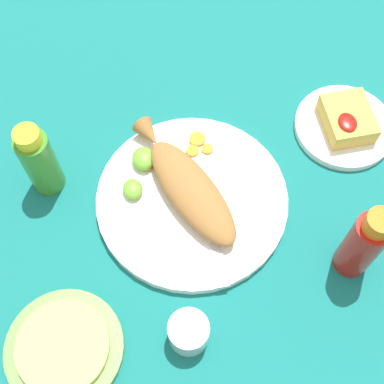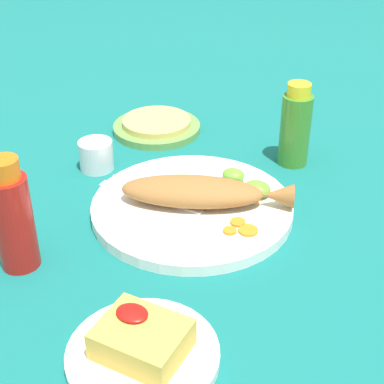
{
  "view_description": "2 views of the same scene",
  "coord_description": "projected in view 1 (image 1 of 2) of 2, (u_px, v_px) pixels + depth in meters",
  "views": [
    {
      "loc": [
        0.38,
        -0.08,
        0.8
      ],
      "look_at": [
        0.0,
        0.0,
        0.04
      ],
      "focal_mm": 50.0,
      "sensor_mm": 36.0,
      "label": 1
    },
    {
      "loc": [
        -0.36,
        0.68,
        0.51
      ],
      "look_at": [
        0.0,
        0.0,
        0.04
      ],
      "focal_mm": 55.0,
      "sensor_mm": 36.0,
      "label": 2
    }
  ],
  "objects": [
    {
      "name": "main_plate",
      "position": [
        192.0,
        200.0,
        0.88
      ],
      "size": [
        0.32,
        0.32,
        0.02
      ],
      "primitive_type": "cylinder",
      "color": "white",
      "rests_on": "ground_plane"
    },
    {
      "name": "fork_near",
      "position": [
        213.0,
        239.0,
        0.84
      ],
      "size": [
        0.19,
        0.02,
        0.0
      ],
      "rotation": [
        0.0,
        0.0,
        6.27
      ],
      "color": "silver",
      "rests_on": "main_plate"
    },
    {
      "name": "carrot_slice_extra",
      "position": [
        151.0,
        162.0,
        0.9
      ],
      "size": [
        0.03,
        0.03,
        0.0
      ],
      "primitive_type": "cylinder",
      "color": "orange",
      "rests_on": "main_plate"
    },
    {
      "name": "carrot_slice_mid",
      "position": [
        207.0,
        149.0,
        0.91
      ],
      "size": [
        0.02,
        0.02,
        0.0
      ],
      "primitive_type": "cylinder",
      "color": "orange",
      "rests_on": "main_plate"
    },
    {
      "name": "lime_wedge_main",
      "position": [
        143.0,
        159.0,
        0.89
      ],
      "size": [
        0.04,
        0.04,
        0.02
      ],
      "primitive_type": "ellipsoid",
      "color": "#6BB233",
      "rests_on": "main_plate"
    },
    {
      "name": "ground_plane",
      "position": [
        192.0,
        202.0,
        0.89
      ],
      "size": [
        4.0,
        4.0,
        0.0
      ],
      "primitive_type": "plane",
      "color": "#146B66"
    },
    {
      "name": "fried_fish",
      "position": [
        188.0,
        186.0,
        0.86
      ],
      "size": [
        0.27,
        0.15,
        0.04
      ],
      "rotation": [
        0.0,
        0.0,
        0.39
      ],
      "color": "#996633",
      "rests_on": "main_plate"
    },
    {
      "name": "lime_wedge_side",
      "position": [
        133.0,
        189.0,
        0.87
      ],
      "size": [
        0.04,
        0.03,
        0.02
      ],
      "primitive_type": "ellipsoid",
      "color": "#6BB233",
      "rests_on": "main_plate"
    },
    {
      "name": "tortilla_stack",
      "position": [
        63.0,
        347.0,
        0.76
      ],
      "size": [
        0.14,
        0.14,
        0.01
      ],
      "primitive_type": "cylinder",
      "color": "#E0C666",
      "rests_on": "tortilla_plate"
    },
    {
      "name": "salt_cup",
      "position": [
        189.0,
        333.0,
        0.77
      ],
      "size": [
        0.06,
        0.06,
        0.05
      ],
      "color": "silver",
      "rests_on": "ground_plane"
    },
    {
      "name": "carrot_slice_far",
      "position": [
        193.0,
        151.0,
        0.91
      ],
      "size": [
        0.02,
        0.02,
        0.0
      ],
      "primitive_type": "cylinder",
      "color": "orange",
      "rests_on": "main_plate"
    },
    {
      "name": "hot_sauce_bottle_red",
      "position": [
        363.0,
        244.0,
        0.77
      ],
      "size": [
        0.05,
        0.05,
        0.17
      ],
      "color": "#B21914",
      "rests_on": "ground_plane"
    },
    {
      "name": "fork_far",
      "position": [
        184.0,
        243.0,
        0.84
      ],
      "size": [
        0.18,
        0.07,
        0.0
      ],
      "rotation": [
        0.0,
        0.0,
        6.59
      ],
      "color": "silver",
      "rests_on": "main_plate"
    },
    {
      "name": "side_plate_fries",
      "position": [
        344.0,
        127.0,
        0.95
      ],
      "size": [
        0.18,
        0.18,
        0.01
      ],
      "primitive_type": "cylinder",
      "color": "white",
      "rests_on": "ground_plane"
    },
    {
      "name": "hot_sauce_bottle_green",
      "position": [
        39.0,
        161.0,
        0.84
      ],
      "size": [
        0.05,
        0.05,
        0.15
      ],
      "color": "#3D8428",
      "rests_on": "ground_plane"
    },
    {
      "name": "tortilla_plate",
      "position": [
        65.0,
        348.0,
        0.78
      ],
      "size": [
        0.17,
        0.17,
        0.01
      ],
      "primitive_type": "cylinder",
      "color": "#6B9E4C",
      "rests_on": "ground_plane"
    },
    {
      "name": "fries_pile",
      "position": [
        347.0,
        119.0,
        0.93
      ],
      "size": [
        0.1,
        0.08,
        0.04
      ],
      "color": "gold",
      "rests_on": "side_plate_fries"
    },
    {
      "name": "carrot_slice_near",
      "position": [
        197.0,
        139.0,
        0.92
      ],
      "size": [
        0.03,
        0.03,
        0.0
      ],
      "primitive_type": "cylinder",
      "color": "orange",
      "rests_on": "main_plate"
    }
  ]
}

